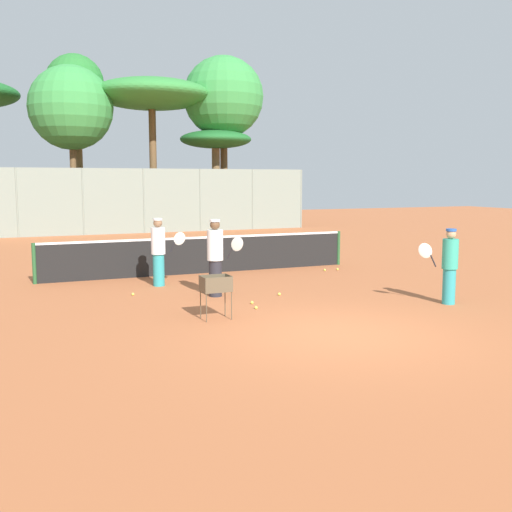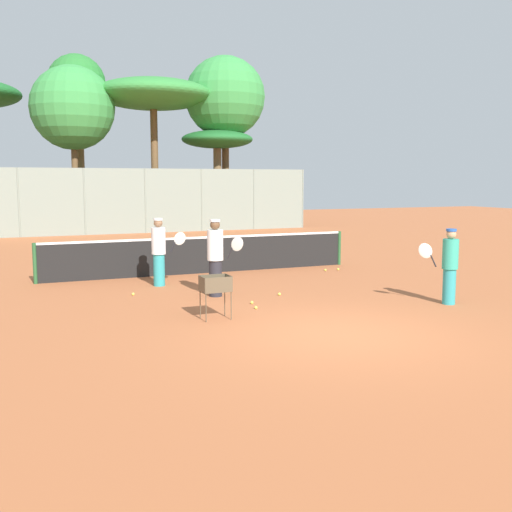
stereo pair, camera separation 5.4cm
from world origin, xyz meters
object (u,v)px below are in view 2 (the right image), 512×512
at_px(player_white_outfit, 159,251).
at_px(player_yellow_shirt, 216,257).
at_px(tennis_net, 203,254).
at_px(ball_cart, 215,287).
at_px(player_red_cap, 449,265).

xyz_separation_m(player_white_outfit, player_yellow_shirt, (0.86, -1.88, 0.03)).
bearing_deg(player_white_outfit, tennis_net, 60.77).
distance_m(tennis_net, player_yellow_shirt, 3.54).
height_order(tennis_net, ball_cart, tennis_net).
height_order(tennis_net, player_white_outfit, player_white_outfit).
bearing_deg(player_white_outfit, player_yellow_shirt, -47.65).
bearing_deg(player_yellow_shirt, player_red_cap, 10.44).
bearing_deg(player_red_cap, player_white_outfit, -7.54).
bearing_deg(player_yellow_shirt, ball_cart, -66.22).
distance_m(player_white_outfit, ball_cart, 4.07).
distance_m(tennis_net, ball_cart, 5.82).
relative_size(player_white_outfit, player_yellow_shirt, 0.97).
xyz_separation_m(player_yellow_shirt, ball_cart, (-0.77, -2.17, -0.30)).
height_order(player_white_outfit, player_red_cap, player_white_outfit).
xyz_separation_m(player_red_cap, ball_cart, (-5.13, 0.65, -0.23)).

